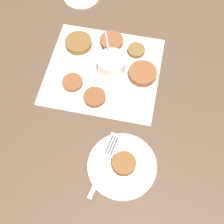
{
  "coord_description": "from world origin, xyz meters",
  "views": [
    {
      "loc": [
        0.05,
        -0.56,
        0.81
      ],
      "look_at": [
        0.03,
        -0.15,
        0.02
      ],
      "focal_mm": 50.0,
      "sensor_mm": 36.0,
      "label": 1
    }
  ],
  "objects_px": {
    "fork": "(107,158)",
    "sauce_bowl": "(112,66)",
    "fritter_on_plate": "(124,164)",
    "serving_plate": "(122,166)"
  },
  "relations": [
    {
      "from": "fritter_on_plate",
      "to": "fork",
      "type": "distance_m",
      "value": 0.05
    },
    {
      "from": "fork",
      "to": "sauce_bowl",
      "type": "bearing_deg",
      "value": 89.56
    },
    {
      "from": "serving_plate",
      "to": "fork",
      "type": "height_order",
      "value": "fork"
    },
    {
      "from": "serving_plate",
      "to": "sauce_bowl",
      "type": "bearing_deg",
      "value": 97.41
    },
    {
      "from": "sauce_bowl",
      "to": "fritter_on_plate",
      "type": "relative_size",
      "value": 1.77
    },
    {
      "from": "serving_plate",
      "to": "fritter_on_plate",
      "type": "xyz_separation_m",
      "value": [
        0.0,
        0.0,
        0.02
      ]
    },
    {
      "from": "sauce_bowl",
      "to": "fritter_on_plate",
      "type": "height_order",
      "value": "sauce_bowl"
    },
    {
      "from": "sauce_bowl",
      "to": "fritter_on_plate",
      "type": "xyz_separation_m",
      "value": [
        0.04,
        -0.3,
        -0.0
      ]
    },
    {
      "from": "serving_plate",
      "to": "fritter_on_plate",
      "type": "height_order",
      "value": "fritter_on_plate"
    },
    {
      "from": "fork",
      "to": "fritter_on_plate",
      "type": "bearing_deg",
      "value": -20.07
    }
  ]
}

